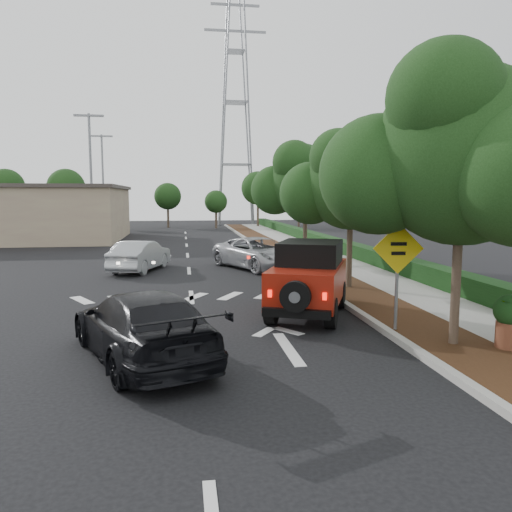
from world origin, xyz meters
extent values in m
plane|color=black|center=(0.00, 0.00, 0.00)|extent=(120.00, 120.00, 0.00)
cube|color=#9E9B93|center=(4.60, 12.00, 0.07)|extent=(0.20, 70.00, 0.15)
cube|color=black|center=(5.60, 12.00, 0.06)|extent=(1.80, 70.00, 0.12)
cube|color=gray|center=(7.50, 12.00, 0.06)|extent=(2.00, 70.00, 0.12)
cube|color=black|center=(8.90, 12.00, 0.40)|extent=(0.80, 70.00, 0.80)
cylinder|color=black|center=(2.98, 4.39, 0.40)|extent=(0.56, 0.84, 0.79)
cylinder|color=black|center=(4.40, 3.79, 0.40)|extent=(0.56, 0.84, 0.79)
cylinder|color=black|center=(2.00, 2.11, 0.40)|extent=(0.56, 0.84, 0.79)
cylinder|color=black|center=(3.42, 1.50, 0.40)|extent=(0.56, 0.84, 0.79)
cube|color=maroon|center=(3.20, 2.95, 0.94)|extent=(3.07, 4.06, 0.99)
cube|color=black|center=(3.32, 3.22, 1.75)|extent=(2.29, 2.49, 0.63)
cube|color=maroon|center=(3.75, 4.23, 0.86)|extent=(1.84, 1.56, 0.81)
cube|color=black|center=(2.45, 1.19, 0.49)|extent=(1.62, 0.83, 0.22)
cylinder|color=black|center=(2.40, 1.07, 0.94)|extent=(0.78, 0.49, 0.75)
cube|color=#FF190C|center=(1.85, 1.51, 0.94)|extent=(0.11, 0.08, 0.18)
cube|color=#FF190C|center=(3.10, 0.98, 0.94)|extent=(0.11, 0.08, 0.18)
imported|color=#A4A5AB|center=(3.20, 12.25, 0.72)|extent=(4.32, 5.68, 1.43)
imported|color=black|center=(-1.11, -0.26, 0.71)|extent=(3.67, 5.31, 1.43)
imported|color=#A5A8AC|center=(-2.15, 12.31, 0.68)|extent=(2.64, 4.38, 1.36)
imported|color=#AFB2B7|center=(-10.80, 25.00, 0.76)|extent=(4.54, 2.01, 1.52)
cylinder|color=slate|center=(4.80, 0.73, 1.31)|extent=(0.09, 0.09, 2.36)
cube|color=yellow|center=(4.80, 0.70, 2.10)|extent=(1.20, 0.18, 1.21)
cube|color=black|center=(4.79, 0.68, 2.21)|extent=(0.38, 0.06, 0.08)
cube|color=black|center=(4.79, 0.68, 1.99)|extent=(0.34, 0.05, 0.08)
cylinder|color=brown|center=(6.60, -0.97, 0.40)|extent=(0.56, 0.56, 0.55)
sphere|color=black|center=(6.60, -0.97, 0.92)|extent=(0.69, 0.69, 0.69)
imported|color=black|center=(6.60, -0.97, 1.00)|extent=(0.59, 0.52, 0.65)
camera|label=1|loc=(-0.25, -10.42, 3.32)|focal=35.00mm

